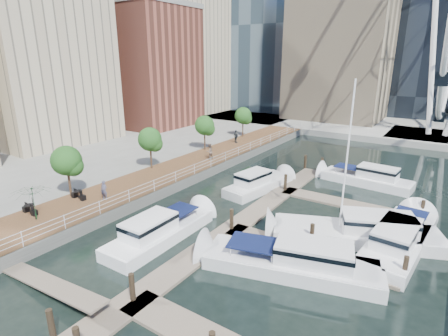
% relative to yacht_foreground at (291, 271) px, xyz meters
% --- Properties ---
extents(ground, '(520.00, 520.00, 0.00)m').
position_rel_yacht_foreground_xyz_m(ground, '(-8.99, -5.50, 0.00)').
color(ground, black).
rests_on(ground, ground).
extents(boardwalk, '(6.00, 60.00, 1.00)m').
position_rel_yacht_foreground_xyz_m(boardwalk, '(-17.99, 9.50, 0.50)').
color(boardwalk, brown).
rests_on(boardwalk, ground).
extents(seawall, '(0.25, 60.00, 1.00)m').
position_rel_yacht_foreground_xyz_m(seawall, '(-14.99, 9.50, 0.50)').
color(seawall, '#595954').
rests_on(seawall, ground).
extents(land_inland, '(48.00, 90.00, 1.00)m').
position_rel_yacht_foreground_xyz_m(land_inland, '(-44.99, 9.50, 0.50)').
color(land_inland, gray).
rests_on(land_inland, ground).
extents(land_far, '(200.00, 114.00, 1.00)m').
position_rel_yacht_foreground_xyz_m(land_far, '(-8.99, 96.50, 0.50)').
color(land_far, gray).
rests_on(land_far, ground).
extents(pier, '(14.00, 12.00, 1.00)m').
position_rel_yacht_foreground_xyz_m(pier, '(5.01, 46.50, 0.50)').
color(pier, gray).
rests_on(pier, ground).
extents(railing, '(0.10, 60.00, 1.05)m').
position_rel_yacht_foreground_xyz_m(railing, '(-15.09, 9.50, 1.52)').
color(railing, white).
rests_on(railing, boardwalk).
extents(floating_docks, '(16.00, 34.00, 2.60)m').
position_rel_yacht_foreground_xyz_m(floating_docks, '(-1.02, 4.48, 0.49)').
color(floating_docks, '#6D6051').
rests_on(floating_docks, ground).
extents(midrise_condos, '(19.00, 67.00, 28.00)m').
position_rel_yacht_foreground_xyz_m(midrise_condos, '(-42.56, 21.32, 13.42)').
color(midrise_condos, '#BCAD8E').
rests_on(midrise_condos, ground).
extents(street_trees, '(2.60, 42.60, 4.60)m').
position_rel_yacht_foreground_xyz_m(street_trees, '(-20.39, 8.50, 4.29)').
color(street_trees, '#3F2B1C').
rests_on(street_trees, ground).
extents(cafe_tables, '(2.50, 13.70, 0.74)m').
position_rel_yacht_foreground_xyz_m(cafe_tables, '(-19.39, -7.50, 1.37)').
color(cafe_tables, black).
rests_on(cafe_tables, ground).
extents(yacht_foreground, '(12.25, 6.15, 2.15)m').
position_rel_yacht_foreground_xyz_m(yacht_foreground, '(0.00, 0.00, 0.00)').
color(yacht_foreground, silver).
rests_on(yacht_foreground, ground).
extents(pedestrian_near, '(0.71, 0.56, 1.70)m').
position_rel_yacht_foreground_xyz_m(pedestrian_near, '(-17.26, -0.32, 1.85)').
color(pedestrian_near, '#4D4D67').
rests_on(pedestrian_near, boardwalk).
extents(pedestrian_mid, '(0.89, 1.06, 1.93)m').
position_rel_yacht_foreground_xyz_m(pedestrian_mid, '(-17.15, 15.08, 1.96)').
color(pedestrian_mid, '#7B6455').
rests_on(pedestrian_mid, boardwalk).
extents(pedestrian_far, '(1.19, 0.87, 1.87)m').
position_rel_yacht_foreground_xyz_m(pedestrian_far, '(-19.03, 24.27, 1.93)').
color(pedestrian_far, '#30373D').
rests_on(pedestrian_far, boardwalk).
extents(moored_yachts, '(20.05, 34.28, 11.50)m').
position_rel_yacht_foreground_xyz_m(moored_yachts, '(0.80, 6.03, 0.00)').
color(moored_yachts, silver).
rests_on(moored_yachts, ground).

